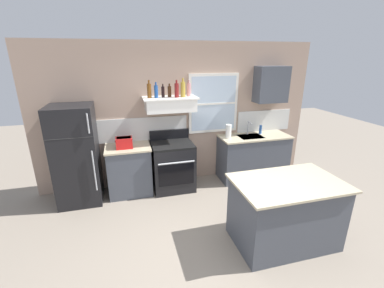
% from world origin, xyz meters
% --- Properties ---
extents(ground_plane, '(16.00, 16.00, 0.00)m').
position_xyz_m(ground_plane, '(0.00, 0.00, 0.00)').
color(ground_plane, gray).
extents(back_wall, '(5.40, 0.11, 2.70)m').
position_xyz_m(back_wall, '(0.03, 2.23, 1.35)').
color(back_wall, tan).
rests_on(back_wall, ground_plane).
extents(refrigerator, '(0.70, 0.72, 1.70)m').
position_xyz_m(refrigerator, '(-1.90, 1.84, 0.85)').
color(refrigerator, black).
rests_on(refrigerator, ground_plane).
extents(counter_left_of_stove, '(0.79, 0.63, 0.91)m').
position_xyz_m(counter_left_of_stove, '(-1.05, 1.90, 0.46)').
color(counter_left_of_stove, '#474C56').
rests_on(counter_left_of_stove, ground_plane).
extents(toaster, '(0.30, 0.20, 0.19)m').
position_xyz_m(toaster, '(-1.10, 1.84, 1.01)').
color(toaster, red).
rests_on(toaster, counter_left_of_stove).
extents(stove_range, '(0.76, 0.69, 1.09)m').
position_xyz_m(stove_range, '(-0.25, 1.86, 0.46)').
color(stove_range, black).
rests_on(stove_range, ground_plane).
extents(range_hood_shelf, '(0.96, 0.52, 0.24)m').
position_xyz_m(range_hood_shelf, '(-0.25, 1.96, 1.62)').
color(range_hood_shelf, white).
extents(bottle_amber_wine, '(0.07, 0.07, 0.30)m').
position_xyz_m(bottle_amber_wine, '(-0.61, 1.96, 1.87)').
color(bottle_amber_wine, brown).
rests_on(bottle_amber_wine, range_hood_shelf).
extents(bottle_blue_liqueur, '(0.07, 0.07, 0.27)m').
position_xyz_m(bottle_blue_liqueur, '(-0.49, 1.94, 1.86)').
color(bottle_blue_liqueur, '#1E478C').
rests_on(bottle_blue_liqueur, range_hood_shelf).
extents(bottle_balsamic_dark, '(0.06, 0.06, 0.23)m').
position_xyz_m(bottle_balsamic_dark, '(-0.37, 1.96, 1.84)').
color(bottle_balsamic_dark, black).
rests_on(bottle_balsamic_dark, range_hood_shelf).
extents(bottle_brown_stout, '(0.06, 0.06, 0.23)m').
position_xyz_m(bottle_brown_stout, '(-0.25, 1.97, 1.84)').
color(bottle_brown_stout, '#381E0F').
rests_on(bottle_brown_stout, range_hood_shelf).
extents(bottle_red_label_wine, '(0.07, 0.07, 0.30)m').
position_xyz_m(bottle_red_label_wine, '(-0.14, 1.90, 1.87)').
color(bottle_red_label_wine, maroon).
rests_on(bottle_red_label_wine, range_hood_shelf).
extents(bottle_champagne_gold_foil, '(0.08, 0.08, 0.33)m').
position_xyz_m(bottle_champagne_gold_foil, '(-0.02, 1.92, 1.88)').
color(bottle_champagne_gold_foil, '#B29333').
rests_on(bottle_champagne_gold_foil, range_hood_shelf).
extents(bottle_rose_pink, '(0.07, 0.07, 0.28)m').
position_xyz_m(bottle_rose_pink, '(0.10, 1.98, 1.86)').
color(bottle_rose_pink, '#C67F84').
rests_on(bottle_rose_pink, range_hood_shelf).
extents(counter_right_with_sink, '(1.43, 0.63, 0.91)m').
position_xyz_m(counter_right_with_sink, '(1.45, 1.90, 0.46)').
color(counter_right_with_sink, '#474C56').
rests_on(counter_right_with_sink, ground_plane).
extents(sink_faucet, '(0.03, 0.17, 0.28)m').
position_xyz_m(sink_faucet, '(1.35, 2.00, 1.08)').
color(sink_faucet, silver).
rests_on(sink_faucet, counter_right_with_sink).
extents(paper_towel_roll, '(0.11, 0.11, 0.27)m').
position_xyz_m(paper_towel_roll, '(0.88, 1.90, 1.04)').
color(paper_towel_roll, white).
rests_on(paper_towel_roll, counter_right_with_sink).
extents(dish_soap_bottle, '(0.06, 0.06, 0.18)m').
position_xyz_m(dish_soap_bottle, '(1.63, 2.00, 1.00)').
color(dish_soap_bottle, blue).
rests_on(dish_soap_bottle, counter_right_with_sink).
extents(kitchen_island, '(1.40, 0.90, 0.91)m').
position_xyz_m(kitchen_island, '(0.91, -0.03, 0.46)').
color(kitchen_island, '#474C56').
rests_on(kitchen_island, ground_plane).
extents(upper_cabinet_right, '(0.64, 0.32, 0.70)m').
position_xyz_m(upper_cabinet_right, '(1.80, 2.04, 1.90)').
color(upper_cabinet_right, '#474C56').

